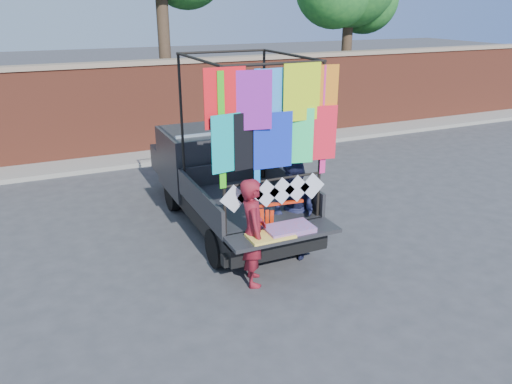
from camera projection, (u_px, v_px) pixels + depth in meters
name	position (u px, v px, depth m)	size (l,w,h in m)	color
ground	(241.00, 257.00, 8.53)	(90.00, 90.00, 0.00)	#38383A
brick_wall	(144.00, 107.00, 14.03)	(30.00, 0.45, 2.61)	brown
curb	(153.00, 157.00, 13.88)	(30.00, 1.20, 0.12)	gray
pickup_truck	(217.00, 175.00, 10.00)	(2.08, 5.23, 3.29)	black
woman	(253.00, 232.00, 7.46)	(0.62, 0.41, 1.70)	maroon
man	(294.00, 210.00, 8.27)	(0.82, 0.64, 1.69)	#161937
streamer_bundle	(269.00, 217.00, 7.78)	(0.95, 0.16, 0.66)	red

